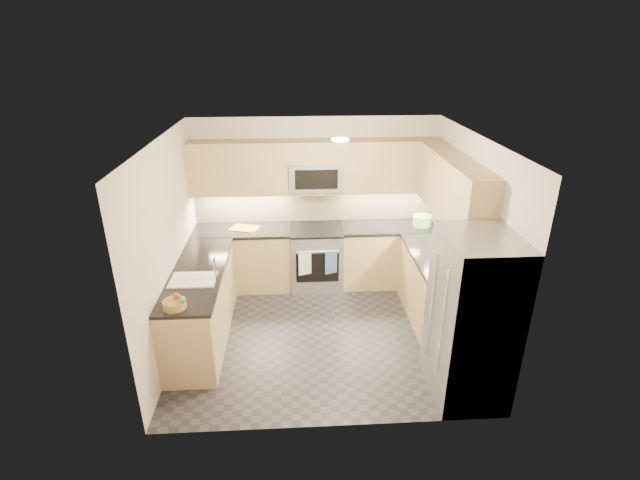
{
  "coord_description": "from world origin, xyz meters",
  "views": [
    {
      "loc": [
        -0.32,
        -5.03,
        3.5
      ],
      "look_at": [
        0.0,
        0.35,
        1.15
      ],
      "focal_mm": 26.0,
      "sensor_mm": 36.0,
      "label": 1
    }
  ],
  "objects": [
    {
      "name": "refrigerator",
      "position": [
        1.45,
        -1.15,
        0.9
      ],
      "size": [
        0.7,
        0.9,
        1.8
      ],
      "primitive_type": "cube",
      "color": "gray",
      "rests_on": "floor"
    },
    {
      "name": "base_cab_peninsula",
      "position": [
        -1.5,
        0.0,
        0.45
      ],
      "size": [
        0.6,
        2.0,
        0.9
      ],
      "primitive_type": "cube",
      "color": "tan",
      "rests_on": "floor"
    },
    {
      "name": "countertop_peninsula",
      "position": [
        -1.5,
        0.0,
        0.92
      ],
      "size": [
        0.63,
        2.0,
        0.04
      ],
      "primitive_type": "cube",
      "color": "black",
      "rests_on": "base_cab_peninsula"
    },
    {
      "name": "fridge_handle_right",
      "position": [
        1.08,
        -0.97,
        0.95
      ],
      "size": [
        0.02,
        0.02,
        1.2
      ],
      "primitive_type": "cylinder",
      "color": "#B2B5BA",
      "rests_on": "refrigerator"
    },
    {
      "name": "faucet",
      "position": [
        -1.24,
        -0.25,
        1.08
      ],
      "size": [
        0.03,
        0.03,
        0.28
      ],
      "primitive_type": "cylinder",
      "color": "silver",
      "rests_on": "countertop_peninsula"
    },
    {
      "name": "base_cab_right",
      "position": [
        1.5,
        0.15,
        0.45
      ],
      "size": [
        0.6,
        1.7,
        0.9
      ],
      "primitive_type": "cube",
      "color": "tan",
      "rests_on": "floor"
    },
    {
      "name": "base_cab_back_left",
      "position": [
        -1.09,
        1.3,
        0.45
      ],
      "size": [
        1.42,
        0.6,
        0.9
      ],
      "primitive_type": "cube",
      "color": "tan",
      "rests_on": "floor"
    },
    {
      "name": "wall_left",
      "position": [
        -1.8,
        0.0,
        1.25
      ],
      "size": [
        0.02,
        3.2,
        2.5
      ],
      "primitive_type": "cube",
      "color": "beige",
      "rests_on": "floor"
    },
    {
      "name": "utensil_bowl",
      "position": [
        1.58,
        1.29,
        1.02
      ],
      "size": [
        0.35,
        0.35,
        0.15
      ],
      "primitive_type": "cylinder",
      "rotation": [
        0.0,
        0.0,
        0.4
      ],
      "color": "#6BBD51",
      "rests_on": "countertop_back_right"
    },
    {
      "name": "sink_basin",
      "position": [
        -1.5,
        -0.25,
        0.88
      ],
      "size": [
        0.52,
        0.38,
        0.16
      ],
      "primitive_type": "cube",
      "color": "white",
      "rests_on": "base_cab_peninsula"
    },
    {
      "name": "oven_handle",
      "position": [
        0.0,
        0.93,
        0.72
      ],
      "size": [
        0.6,
        0.02,
        0.02
      ],
      "primitive_type": "cylinder",
      "rotation": [
        0.0,
        1.57,
        0.0
      ],
      "color": "#B2B5BA",
      "rests_on": "gas_range"
    },
    {
      "name": "gas_range",
      "position": [
        0.0,
        1.28,
        0.46
      ],
      "size": [
        0.76,
        0.65,
        0.91
      ],
      "primitive_type": "cube",
      "color": "gray",
      "rests_on": "floor"
    },
    {
      "name": "upper_cab_back",
      "position": [
        0.0,
        1.43,
        1.83
      ],
      "size": [
        3.6,
        0.35,
        0.75
      ],
      "primitive_type": "cube",
      "color": "tan",
      "rests_on": "wall_back"
    },
    {
      "name": "dish_towel_blue",
      "position": [
        0.19,
        0.91,
        0.55
      ],
      "size": [
        0.18,
        0.08,
        0.35
      ],
      "primitive_type": "cube",
      "rotation": [
        0.0,
        0.0,
        0.35
      ],
      "color": "#33578D",
      "rests_on": "oven_handle"
    },
    {
      "name": "base_cab_back_right",
      "position": [
        1.09,
        1.3,
        0.45
      ],
      "size": [
        1.42,
        0.6,
        0.9
      ],
      "primitive_type": "cube",
      "color": "tan",
      "rests_on": "floor"
    },
    {
      "name": "countertop_right",
      "position": [
        1.5,
        0.15,
        0.92
      ],
      "size": [
        0.63,
        1.7,
        0.04
      ],
      "primitive_type": "cube",
      "color": "black",
      "rests_on": "base_cab_right"
    },
    {
      "name": "fruit_apple",
      "position": [
        -1.56,
        -0.8,
        1.05
      ],
      "size": [
        0.07,
        0.07,
        0.07
      ],
      "primitive_type": "sphere",
      "color": "#AF3914",
      "rests_on": "fruit_basket"
    },
    {
      "name": "ceiling",
      "position": [
        0.0,
        0.0,
        2.5
      ],
      "size": [
        3.6,
        3.2,
        0.02
      ],
      "primitive_type": "cube",
      "color": "beige",
      "rests_on": "wall_back"
    },
    {
      "name": "dish_towel_check",
      "position": [
        -0.18,
        0.91,
        0.55
      ],
      "size": [
        0.18,
        0.08,
        0.36
      ],
      "primitive_type": "cube",
      "rotation": [
        0.0,
        0.0,
        0.34
      ],
      "color": "white",
      "rests_on": "oven_handle"
    },
    {
      "name": "range_cooktop",
      "position": [
        0.0,
        1.28,
        0.92
      ],
      "size": [
        0.76,
        0.65,
        0.03
      ],
      "primitive_type": "cube",
      "color": "black",
      "rests_on": "gas_range"
    },
    {
      "name": "fridge_handle_left",
      "position": [
        1.08,
        -1.33,
        0.95
      ],
      "size": [
        0.02,
        0.02,
        1.2
      ],
      "primitive_type": "cylinder",
      "color": "#B2B5BA",
      "rests_on": "refrigerator"
    },
    {
      "name": "cutting_board",
      "position": [
        -1.05,
        1.32,
        0.95
      ],
      "size": [
        0.46,
        0.38,
        0.01
      ],
      "primitive_type": "cube",
      "rotation": [
        0.0,
        0.0,
        -0.32
      ],
      "color": "orange",
      "rests_on": "countertop_back_left"
    },
    {
      "name": "wall_right",
      "position": [
        1.8,
        0.0,
        1.25
      ],
      "size": [
        0.02,
        3.2,
        2.5
      ],
      "primitive_type": "cube",
      "color": "beige",
      "rests_on": "floor"
    },
    {
      "name": "wall_front",
      "position": [
        0.0,
        -1.6,
        1.25
      ],
      "size": [
        3.6,
        0.02,
        2.5
      ],
      "primitive_type": "cube",
      "color": "beige",
      "rests_on": "floor"
    },
    {
      "name": "microwave",
      "position": [
        0.0,
        1.4,
        1.7
      ],
      "size": [
        0.76,
        0.4,
        0.4
      ],
      "primitive_type": "cube",
      "color": "#989B9F",
      "rests_on": "upper_cab_back"
    },
    {
      "name": "fruit_basket",
      "position": [
        -1.58,
        -0.84,
        0.98
      ],
      "size": [
        0.3,
        0.3,
        0.09
      ],
      "primitive_type": "cylinder",
      "rotation": [
        0.0,
        0.0,
        -0.33
      ],
      "color": "olive",
      "rests_on": "countertop_peninsula"
    },
    {
      "name": "fruit_pear",
      "position": [
        -1.48,
        -0.87,
        1.05
      ],
      "size": [
        0.06,
        0.06,
        0.06
      ],
      "primitive_type": "sphere",
      "color": "green",
      "rests_on": "fruit_basket"
    },
    {
      "name": "upper_cab_right",
      "position": [
        1.62,
        0.28,
        1.83
      ],
      "size": [
        0.35,
        1.95,
        0.75
      ],
      "primitive_type": "cube",
      "color": "tan",
      "rests_on": "wall_right"
    },
    {
      "name": "countertop_back_right",
      "position": [
        1.09,
        1.3,
        0.92
      ],
      "size": [
        1.42,
        0.63,
        0.04
      ],
      "primitive_type": "cube",
      "color": "black",
      "rests_on": "base_cab_back_right"
    },
    {
      "name": "backsplash_back",
      "position": [
        0.0,
        1.6,
        1.2
      ],
      "size": [
        3.6,
        0.01,
        0.51
      ],
      "primitive_type": "cube",
      "color": "tan",
      "rests_on": "wall_back"
    },
    {
      "name": "oven_door_glass",
      "position": [
        0.0,
        0.95,
        0.45
      ],
      "size": [
        0.62,
        0.02,
        0.45
      ],
      "primitive_type": "cube",
      "color": "black",
      "rests_on": "gas_range"
    },
    {
      "name": "floor",
      "position": [
        0.0,
        0.0,
        0.0
      ],
      "size": [
        3.6,
        3.2,
        0.0
      ],
      "primitive_type": "cube",
      "color": "#222227",
      "rests_on": "ground"
    },
    {
      "name": "microwave_door",
      "position": [
        0.0,
        1.2,
        1.7
      ],
      "size": [
        0.6,
        0.01,
        0.28
      ],
      "primitive_type": "cube",
      "color": "black",
      "rests_on": "microwave"
    },
    {
      "name": "wall_back",
      "position": [
        0.0,
        1.6,
        1.25
      ],
      "size": [
        3.6,
        0.02,
        2.5
      ],
      "primitive_type": "cube",
      "color": "beige",
      "rests_on": "floor"
    },
    {
      "name": "backsplash_right",
      "position": [
        1.8,
        0.45,
        1.2
      ],
      "size": [
        0.01,
        2.3,
        0.51
      ],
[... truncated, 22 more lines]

